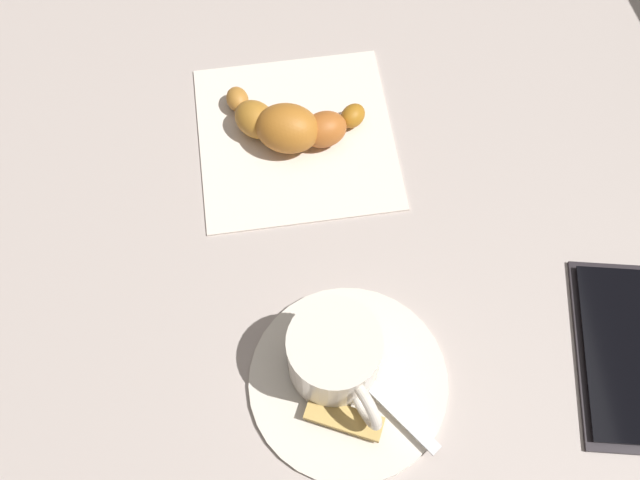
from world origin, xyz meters
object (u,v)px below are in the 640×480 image
object	(u,v)px
espresso_cup	(335,356)
cell_phone	(624,353)
saucer	(348,381)
sugar_packet	(344,418)
teaspoon	(355,370)
napkin	(296,137)
croissant	(289,125)

from	to	relation	value
espresso_cup	cell_phone	distance (m)	0.22
saucer	cell_phone	bearing A→B (deg)	92.07
cell_phone	sugar_packet	bearing A→B (deg)	-80.36
teaspoon	saucer	bearing A→B (deg)	-44.28
cell_phone	saucer	bearing A→B (deg)	-87.93
napkin	teaspoon	bearing A→B (deg)	8.80
cell_phone	croissant	bearing A→B (deg)	-131.12
espresso_cup	sugar_packet	size ratio (longest dim) A/B	1.60
sugar_packet	cell_phone	world-z (taller)	sugar_packet
sugar_packet	croissant	world-z (taller)	croissant
saucer	napkin	distance (m)	0.22
saucer	cell_phone	distance (m)	0.21
saucer	teaspoon	world-z (taller)	teaspoon
cell_phone	napkin	bearing A→B (deg)	-131.83
napkin	croissant	distance (m)	0.02
sugar_packet	napkin	size ratio (longest dim) A/B	0.33
napkin	cell_phone	distance (m)	0.32
saucer	croissant	xyz separation A→B (m)	(-0.22, -0.03, 0.02)
saucer	teaspoon	bearing A→B (deg)	135.72
teaspoon	napkin	size ratio (longest dim) A/B	0.59
teaspoon	cell_phone	xyz separation A→B (m)	(-0.00, 0.21, -0.01)
espresso_cup	teaspoon	xyz separation A→B (m)	(0.00, 0.01, -0.02)
saucer	sugar_packet	size ratio (longest dim) A/B	2.64
sugar_packet	napkin	xyz separation A→B (m)	(-0.25, -0.02, -0.01)
espresso_cup	cell_phone	bearing A→B (deg)	89.42
napkin	cell_phone	bearing A→B (deg)	48.17
espresso_cup	napkin	distance (m)	0.22
espresso_cup	napkin	xyz separation A→B (m)	(-0.21, -0.02, -0.04)
sugar_packet	napkin	world-z (taller)	sugar_packet
napkin	croissant	bearing A→B (deg)	-83.73
teaspoon	napkin	bearing A→B (deg)	-171.20
espresso_cup	croissant	size ratio (longest dim) A/B	0.70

